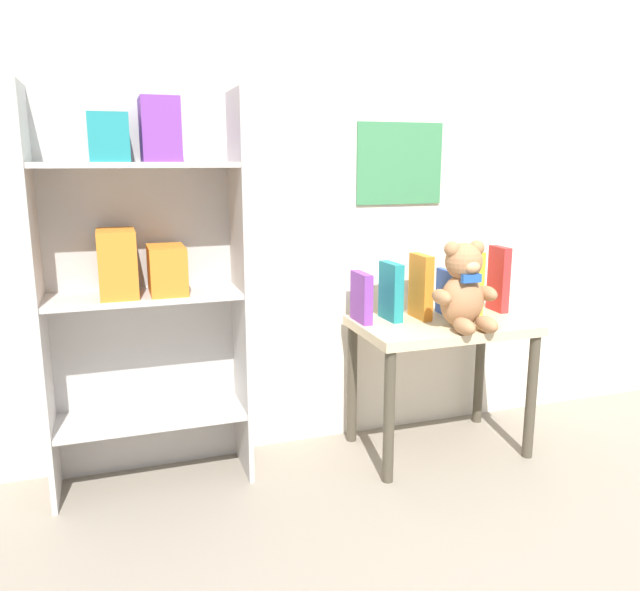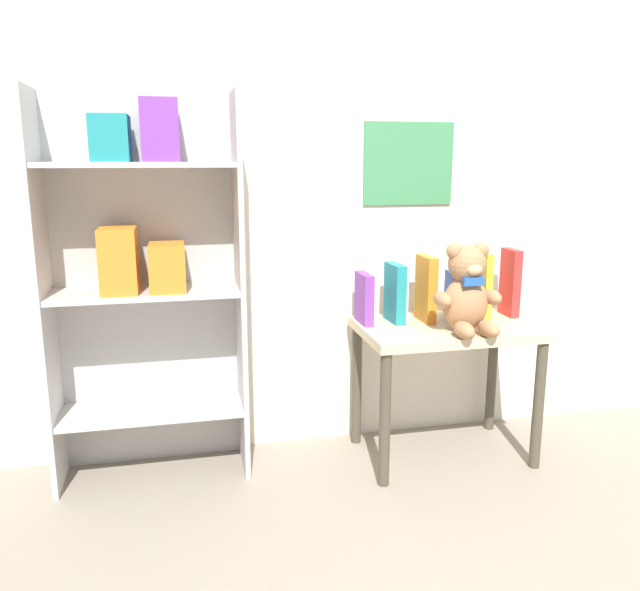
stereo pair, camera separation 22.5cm
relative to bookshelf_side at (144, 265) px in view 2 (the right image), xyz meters
The scene contains 10 objects.
wall_back 1.14m from the bookshelf_side, ahead, with size 4.80×0.07×2.50m.
bookshelf_side is the anchor object (origin of this frame).
display_table 1.14m from the bookshelf_side, ahead, with size 0.65×0.41×0.53m.
teddy_bear 1.14m from the bookshelf_side, 12.03° to the right, with size 0.24×0.22×0.32m.
book_standing_purple 0.81m from the bookshelf_side, ahead, with size 0.04×0.14×0.19m, color purple.
book_standing_teal 0.92m from the bookshelf_side, ahead, with size 0.04×0.13×0.22m, color teal.
book_standing_orange 1.04m from the bookshelf_side, ahead, with size 0.04×0.13×0.25m, color orange.
book_standing_blue 1.16m from the bookshelf_side, ahead, with size 0.02×0.15×0.18m, color #2D51B7.
book_standing_yellow 1.27m from the bookshelf_side, ahead, with size 0.03×0.12×0.25m, color gold.
book_standing_red 1.39m from the bookshelf_side, ahead, with size 0.03×0.12×0.26m, color red.
Camera 2 is at (-0.90, -0.97, 1.13)m, focal length 35.00 mm.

